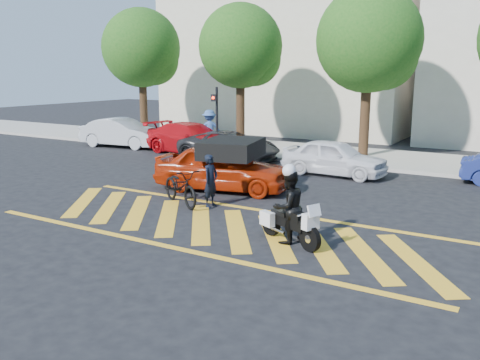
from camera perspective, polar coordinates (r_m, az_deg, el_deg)
The scene contains 18 objects.
ground at distance 13.16m, azimuth -2.27°, elevation -5.22°, with size 90.00×90.00×0.00m, color black.
sidewalk at distance 23.86m, azimuth 13.61°, elevation 2.50°, with size 60.00×5.00×0.15m, color #9E998E.
crosswalk at distance 13.18m, azimuth -2.41°, elevation -5.18°, with size 12.33×4.00×0.01m.
building_left at distance 34.87m, azimuth 5.64°, elevation 13.83°, with size 16.00×8.00×10.00m, color beige.
tree_far_left at distance 30.01m, azimuth -10.74°, elevation 14.06°, with size 4.40×4.40×7.41m.
tree_left at distance 26.20m, azimuth 0.37°, elevation 14.47°, with size 4.20×4.20×7.26m.
tree_center at distance 23.60m, azimuth 14.59°, elevation 14.60°, with size 4.60×4.60×7.56m.
signal_pole at distance 24.35m, azimuth -2.69°, elevation 7.39°, with size 0.28×0.43×3.20m.
officer_bike at distance 14.90m, azimuth -3.31°, elevation -0.09°, with size 0.57×0.37×1.55m, color black.
bicycle at distance 15.25m, azimuth -6.70°, elevation -0.73°, with size 0.73×2.10×1.10m, color black.
police_motorcycle at distance 11.86m, azimuth 5.51°, elevation -4.82°, with size 1.85×1.10×0.87m.
officer_moto at distance 11.75m, azimuth 5.45°, elevation -3.02°, with size 0.84×0.65×1.72m, color black.
red_convertible at distance 16.96m, azimuth -1.94°, elevation 1.42°, with size 1.83×4.54×1.55m, color #A72307.
parked_far_left at distance 27.52m, azimuth -13.08°, elevation 5.19°, with size 1.59×4.56×1.50m, color #A5A8AC.
parked_left at distance 24.62m, azimuth -5.38°, elevation 4.65°, with size 2.09×5.13×1.49m, color #B50B11.
parked_mid_left at distance 22.86m, azimuth -1.21°, elevation 3.88°, with size 2.14×4.64×1.29m, color black.
parked_mid_right at distance 19.77m, azimuth 10.55°, elevation 2.50°, with size 1.63×4.04×1.38m, color white.
pedestrian_left at distance 24.96m, azimuth -3.44°, elevation 5.66°, with size 1.25×0.72×1.94m, color #385D9C.
Camera 1 is at (6.85, -10.53, 3.92)m, focal length 38.00 mm.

